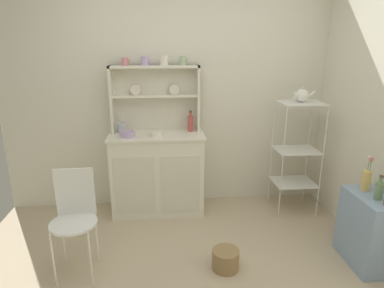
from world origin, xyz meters
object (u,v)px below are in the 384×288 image
object	(u,v)px
bakers_rack	(297,145)
floor_basket	(226,259)
side_shelf_blue	(368,230)
cup_rose_0	(125,62)
bowl_mixing_large	(127,134)
porcelain_teapot	(302,95)
oil_bottle	(379,190)
utensil_jar	(121,128)
flower_vase	(367,178)
hutch_shelf_unit	(155,93)
hutch_cabinet	(158,172)
jam_bottle	(190,123)
wire_chair	(74,212)

from	to	relation	value
bakers_rack	floor_basket	size ratio (longest dim) A/B	5.47
side_shelf_blue	cup_rose_0	distance (m)	2.69
side_shelf_blue	bowl_mixing_large	world-z (taller)	bowl_mixing_large
floor_basket	bowl_mixing_large	distance (m)	1.53
bakers_rack	floor_basket	world-z (taller)	bakers_rack
porcelain_teapot	oil_bottle	size ratio (longest dim) A/B	1.13
utensil_jar	oil_bottle	size ratio (longest dim) A/B	1.15
bowl_mixing_large	porcelain_teapot	world-z (taller)	porcelain_teapot
cup_rose_0	flower_vase	size ratio (longest dim) A/B	0.26
hutch_shelf_unit	floor_basket	world-z (taller)	hutch_shelf_unit
bakers_rack	utensil_jar	xyz separation A→B (m)	(-1.85, 0.21, 0.19)
cup_rose_0	bakers_rack	bearing A→B (deg)	-8.10
oil_bottle	bakers_rack	bearing A→B (deg)	103.24
bakers_rack	oil_bottle	bearing A→B (deg)	-76.76
hutch_cabinet	side_shelf_blue	world-z (taller)	hutch_cabinet
bakers_rack	hutch_shelf_unit	bearing A→B (deg)	168.81
hutch_cabinet	hutch_shelf_unit	size ratio (longest dim) A/B	1.07
hutch_cabinet	hutch_shelf_unit	distance (m)	0.85
oil_bottle	side_shelf_blue	bearing A→B (deg)	90.00
bakers_rack	cup_rose_0	size ratio (longest dim) A/B	15.45
jam_bottle	cup_rose_0	bearing A→B (deg)	176.87
bakers_rack	wire_chair	bearing A→B (deg)	-159.25
flower_vase	porcelain_teapot	bearing A→B (deg)	105.89
wire_chair	side_shelf_blue	bearing A→B (deg)	27.55
wire_chair	porcelain_teapot	xyz separation A→B (m)	(2.12, 0.81, 0.76)
porcelain_teapot	flower_vase	xyz separation A→B (m)	(0.24, -0.85, -0.56)
bowl_mixing_large	utensil_jar	size ratio (longest dim) A/B	0.65
bakers_rack	cup_rose_0	bearing A→B (deg)	171.90
wire_chair	jam_bottle	size ratio (longest dim) A/B	3.80
bakers_rack	side_shelf_blue	xyz separation A→B (m)	(0.24, -0.97, -0.45)
hutch_cabinet	porcelain_teapot	bearing A→B (deg)	-5.01
bakers_rack	oil_bottle	xyz separation A→B (m)	(0.24, -1.01, -0.06)
bakers_rack	side_shelf_blue	distance (m)	1.09
hutch_shelf_unit	cup_rose_0	bearing A→B (deg)	-172.02
utensil_jar	porcelain_teapot	distance (m)	1.89
jam_bottle	utensil_jar	distance (m)	0.73
side_shelf_blue	utensil_jar	xyz separation A→B (m)	(-2.08, 1.17, 0.63)
bakers_rack	jam_bottle	world-z (taller)	bakers_rack
wire_chair	oil_bottle	world-z (taller)	wire_chair
hutch_shelf_unit	floor_basket	xyz separation A→B (m)	(0.55, -1.22, -1.20)
side_shelf_blue	floor_basket	distance (m)	1.19
flower_vase	side_shelf_blue	bearing A→B (deg)	-90.45
wire_chair	oil_bottle	bearing A→B (deg)	26.39
hutch_shelf_unit	wire_chair	bearing A→B (deg)	-120.40
wire_chair	bowl_mixing_large	distance (m)	1.01
side_shelf_blue	flower_vase	xyz separation A→B (m)	(0.00, 0.12, 0.41)
hutch_cabinet	flower_vase	bearing A→B (deg)	-29.58
wire_chair	bowl_mixing_large	world-z (taller)	bowl_mixing_large
bakers_rack	utensil_jar	distance (m)	1.87
hutch_shelf_unit	cup_rose_0	size ratio (longest dim) A/B	11.77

